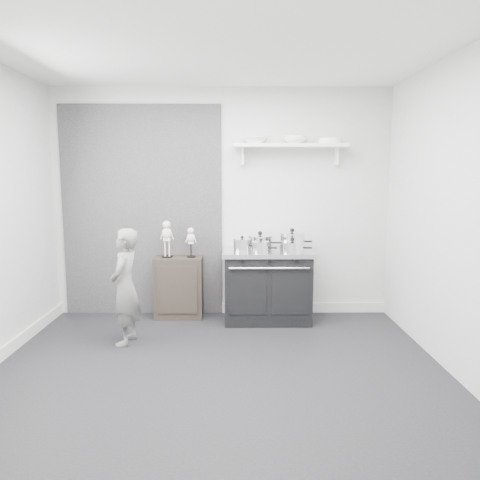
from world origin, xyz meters
name	(u,v)px	position (x,y,z in m)	size (l,w,h in m)	color
ground	(217,373)	(0.00, 0.00, 0.00)	(4.00, 4.00, 0.00)	black
room_shell	(206,181)	(-0.09, 0.15, 1.64)	(4.02, 3.62, 2.71)	silver
wall_shelf	(290,146)	(0.80, 1.68, 2.01)	(1.30, 0.26, 0.24)	white
stove	(267,285)	(0.53, 1.48, 0.42)	(1.03, 0.64, 0.83)	black
side_cabinet	(179,287)	(-0.51, 1.61, 0.36)	(0.56, 0.33, 0.73)	black
child	(125,287)	(-0.94, 0.74, 0.58)	(0.43, 0.28, 1.17)	slate
pot_front_left	(242,245)	(0.24, 1.38, 0.90)	(0.29, 0.20, 0.18)	silver
pot_back_left	(260,242)	(0.45, 1.60, 0.91)	(0.38, 0.29, 0.21)	silver
pot_back_right	(292,241)	(0.82, 1.55, 0.93)	(0.38, 0.29, 0.25)	silver
pot_front_right	(292,247)	(0.79, 1.30, 0.89)	(0.36, 0.27, 0.17)	silver
pot_front_center	(261,247)	(0.44, 1.29, 0.89)	(0.27, 0.18, 0.16)	silver
skeleton_full	(167,236)	(-0.64, 1.61, 0.97)	(0.14, 0.09, 0.50)	silver
skeleton_torso	(191,240)	(-0.36, 1.61, 0.93)	(0.11, 0.07, 0.40)	silver
bowl_large	(255,140)	(0.39, 1.67, 2.08)	(0.29, 0.29, 0.07)	white
bowl_small	(295,140)	(0.85, 1.67, 2.08)	(0.27, 0.27, 0.08)	white
plate_stack	(330,141)	(1.25, 1.67, 2.07)	(0.27, 0.27, 0.06)	white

